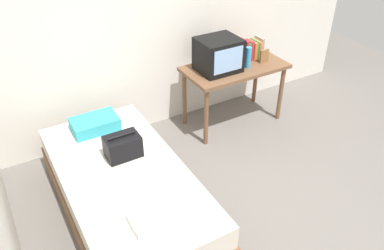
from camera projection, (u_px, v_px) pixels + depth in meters
name	position (u px, v px, depth m)	size (l,w,h in m)	color
ground_plane	(271.00, 223.00, 3.40)	(8.00, 8.00, 0.00)	slate
wall_back	(163.00, 13.00, 4.11)	(5.20, 0.10, 2.60)	silver
bed	(126.00, 193.00, 3.36)	(1.00, 2.00, 0.49)	brown
desk	(235.00, 73.00, 4.40)	(1.16, 0.60, 0.73)	brown
tv	(218.00, 55.00, 4.16)	(0.44, 0.39, 0.36)	black
water_bottle	(248.00, 57.00, 4.25)	(0.06, 0.06, 0.24)	#3399DB
book_row	(251.00, 49.00, 4.46)	(0.24, 0.17, 0.25)	#B72D33
picture_frame	(264.00, 56.00, 4.39)	(0.11, 0.02, 0.15)	olive
pillow	(95.00, 124.00, 3.71)	(0.43, 0.28, 0.12)	#33A8B7
handbag	(123.00, 146.00, 3.35)	(0.30, 0.20, 0.22)	black
magazine	(128.00, 196.00, 2.98)	(0.21, 0.29, 0.01)	white
remote_dark	(165.00, 213.00, 2.83)	(0.04, 0.16, 0.02)	black
folded_towel	(151.00, 220.00, 2.75)	(0.28, 0.22, 0.05)	white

